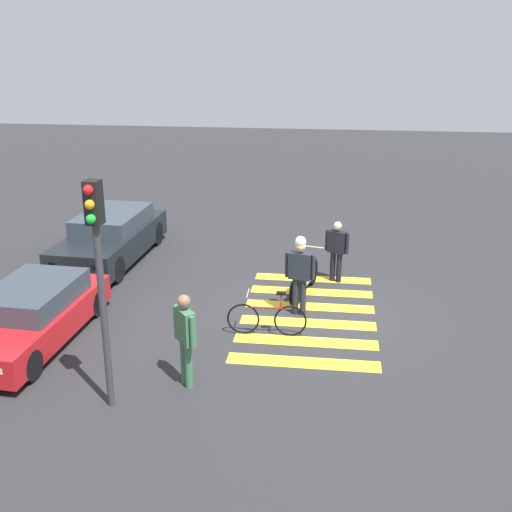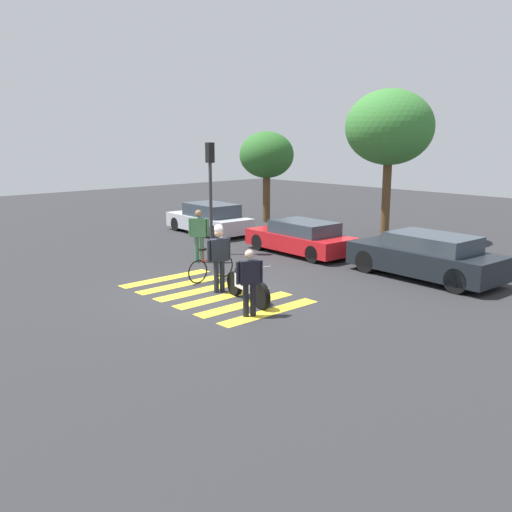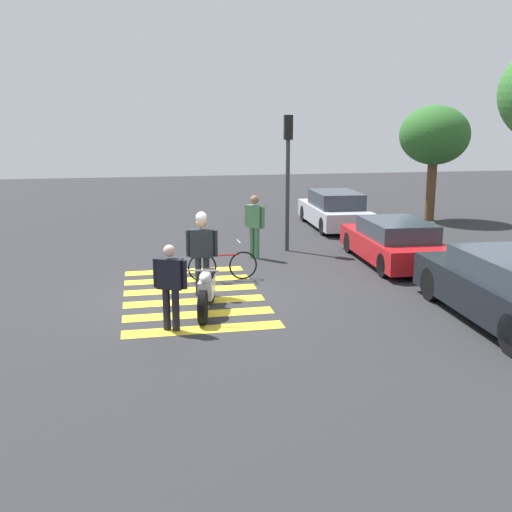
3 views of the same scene
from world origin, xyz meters
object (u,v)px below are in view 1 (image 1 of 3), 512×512
Objects in this scene: pedestrian_bystander at (185,334)px; car_red_convertible at (31,315)px; officer_on_foot at (300,269)px; traffic_light_pole at (98,260)px; officer_by_motorcycle at (337,248)px; police_motorcycle at (304,276)px; leaning_bicycle at (267,318)px; car_black_suv at (111,237)px.

car_red_convertible is (1.32, 3.61, -0.46)m from pedestrian_bystander.
officer_on_foot is 5.38m from traffic_light_pole.
car_red_convertible is at bearing 123.68° from officer_by_motorcycle.
officer_on_foot is at bearing -35.69° from traffic_light_pole.
police_motorcycle reaches higher than leaning_bicycle.
car_black_suv reaches higher than leaning_bicycle.
traffic_light_pole is (-4.17, 3.00, 1.59)m from officer_on_foot.
officer_by_motorcycle is (2.15, -0.82, -0.19)m from officer_on_foot.
car_black_suv is 1.18× the size of traffic_light_pole.
pedestrian_bystander is 0.38× the size of car_black_suv.
officer_on_foot reaches higher than pedestrian_bystander.
car_red_convertible is at bearing 69.85° from pedestrian_bystander.
pedestrian_bystander is at bearing 151.20° from officer_on_foot.
officer_on_foot is at bearing -28.09° from leaning_bicycle.
car_red_convertible is (-4.18, 6.27, -0.33)m from officer_by_motorcycle.
police_motorcycle is 6.58m from traffic_light_pole.
officer_by_motorcycle is 6.11m from pedestrian_bystander.
police_motorcycle is at bearing -29.49° from traffic_light_pole.
police_motorcycle is 2.45m from leaning_bicycle.
officer_on_foot is at bearing 177.75° from police_motorcycle.
traffic_light_pole is at bearing 148.90° from officer_by_motorcycle.
car_red_convertible reaches higher than leaning_bicycle.
officer_by_motorcycle is at bearing -39.31° from police_motorcycle.
car_red_convertible reaches higher than police_motorcycle.
pedestrian_bystander reaches higher than leaning_bicycle.
traffic_light_pole is (-7.18, -2.52, 2.02)m from car_black_suv.
leaning_bicycle is 0.43× the size of traffic_light_pole.
car_black_suv is (1.79, 5.57, 0.21)m from police_motorcycle.
officer_by_motorcycle is 6.40m from car_black_suv.
car_black_suv is at bearing 61.45° from officer_on_foot.
car_black_suv is at bearing 49.78° from leaning_bicycle.
officer_by_motorcycle is at bearing -25.80° from pedestrian_bystander.
officer_on_foot is 3.82m from pedestrian_bystander.
traffic_light_pole is (-6.32, 3.81, 1.77)m from officer_by_motorcycle.
traffic_light_pole reaches higher than car_red_convertible.
police_motorcycle is 1.15× the size of pedestrian_bystander.
leaning_bicycle is at bearing 164.37° from police_motorcycle.
leaning_bicycle is at bearing 151.91° from officer_on_foot.
police_motorcycle is 0.48× the size of car_red_convertible.
police_motorcycle is at bearing -2.25° from officer_on_foot.
pedestrian_bystander is 0.42× the size of car_red_convertible.
car_black_suv is at bearing 19.36° from traffic_light_pole.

